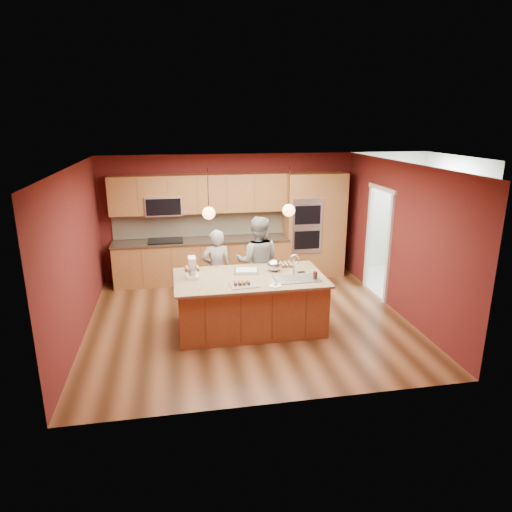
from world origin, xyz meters
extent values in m
plane|color=#412512|center=(0.00, 0.00, 0.00)|extent=(5.50, 5.50, 0.00)
plane|color=white|center=(0.00, 0.00, 2.70)|extent=(5.50, 5.50, 0.00)
plane|color=#561816|center=(0.00, 2.50, 1.35)|extent=(5.50, 0.00, 5.50)
plane|color=#561816|center=(0.00, -2.50, 1.35)|extent=(5.50, 0.00, 5.50)
plane|color=#561816|center=(-2.75, 0.00, 1.35)|extent=(0.00, 5.00, 5.00)
plane|color=#561816|center=(2.75, 0.00, 1.35)|extent=(0.00, 5.00, 5.00)
cube|color=brown|center=(-0.65, 2.20, 0.45)|extent=(3.70, 0.60, 0.90)
cube|color=#2F261B|center=(-0.65, 2.19, 0.92)|extent=(3.74, 0.64, 0.04)
cube|color=beige|center=(-0.65, 2.48, 1.22)|extent=(3.70, 0.03, 0.56)
cube|color=brown|center=(-0.65, 2.32, 1.90)|extent=(3.70, 0.36, 0.80)
cube|color=black|center=(-1.40, 2.18, 0.94)|extent=(0.72, 0.52, 0.03)
cube|color=#BABBC1|center=(-1.40, 2.30, 1.68)|extent=(0.76, 0.40, 0.40)
cube|color=brown|center=(1.60, 2.20, 1.15)|extent=(0.80, 0.60, 2.30)
cube|color=#BABBC1|center=(1.60, 1.90, 1.20)|extent=(0.66, 0.04, 1.20)
cube|color=brown|center=(2.25, 2.20, 1.15)|extent=(0.50, 0.60, 2.30)
plane|color=beige|center=(3.65, 1.20, 0.00)|extent=(2.60, 2.60, 0.00)
plane|color=beige|center=(4.55, 1.20, 1.35)|extent=(0.00, 2.70, 2.70)
cube|color=white|center=(4.35, 1.20, 1.95)|extent=(0.35, 2.40, 0.75)
cylinder|color=black|center=(-0.66, -0.29, 2.35)|extent=(0.01, 0.01, 0.70)
sphere|color=#E38F4F|center=(-0.66, -0.29, 2.00)|extent=(0.20, 0.20, 0.20)
cylinder|color=black|center=(0.62, -0.29, 2.35)|extent=(0.01, 0.01, 0.70)
sphere|color=#E38F4F|center=(0.62, -0.29, 2.00)|extent=(0.20, 0.20, 0.20)
cube|color=brown|center=(-0.02, -0.29, 0.43)|extent=(2.37, 1.28, 0.87)
cube|color=beige|center=(-0.02, -0.29, 0.89)|extent=(2.47, 1.38, 0.04)
cube|color=#BABBC1|center=(0.72, -0.54, 0.83)|extent=(0.71, 0.41, 0.18)
imported|color=black|center=(-0.48, 0.65, 0.75)|extent=(0.56, 0.38, 1.51)
imported|color=slate|center=(0.29, 0.65, 0.86)|extent=(0.97, 0.83, 1.72)
cube|color=white|center=(-0.95, -0.18, 0.94)|extent=(0.19, 0.24, 0.06)
cube|color=white|center=(-0.95, -0.08, 1.08)|extent=(0.09, 0.08, 0.24)
cube|color=white|center=(-0.95, -0.16, 1.21)|extent=(0.12, 0.24, 0.09)
cylinder|color=silver|center=(-0.95, -0.22, 1.00)|extent=(0.14, 0.14, 0.13)
cube|color=silver|center=(-0.04, -0.05, 0.92)|extent=(0.46, 0.38, 0.03)
cube|color=silver|center=(-0.04, -0.05, 0.94)|extent=(0.40, 0.31, 0.02)
cube|color=#BABBC1|center=(-0.18, -0.69, 0.92)|extent=(0.45, 0.34, 0.02)
ellipsoid|color=silver|center=(0.44, -0.06, 1.01)|extent=(0.25, 0.25, 0.21)
cylinder|color=white|center=(0.30, -0.80, 0.92)|extent=(0.19, 0.19, 0.01)
cylinder|color=#381C12|center=(1.00, -0.60, 0.98)|extent=(0.07, 0.07, 0.13)
cube|color=black|center=(0.88, -0.22, 0.91)|extent=(0.14, 0.09, 0.01)
cube|color=white|center=(4.19, 0.92, 0.51)|extent=(0.70, 0.72, 1.02)
cube|color=white|center=(4.21, 1.62, 0.54)|extent=(0.73, 0.75, 1.08)
camera|label=1|loc=(-1.19, -7.29, 3.40)|focal=32.00mm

